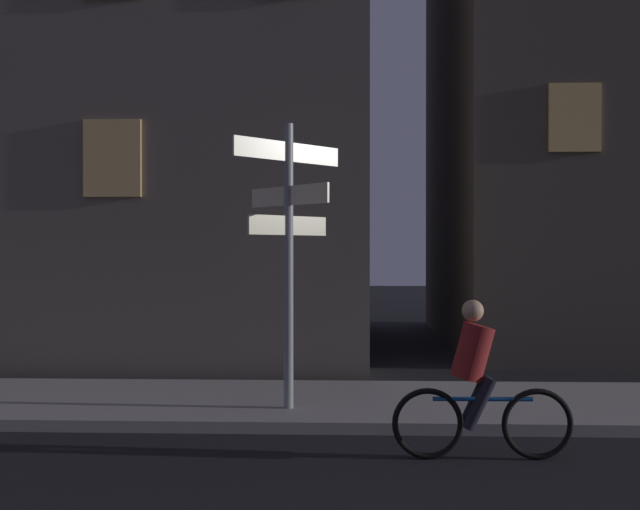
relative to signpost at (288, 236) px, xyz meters
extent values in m
cube|color=#9E9991|center=(0.23, 0.58, -2.21)|extent=(40.00, 2.67, 0.14)
cylinder|color=gray|center=(0.00, 0.00, -0.37)|extent=(0.12, 0.12, 3.54)
cube|color=beige|center=(0.00, 0.00, 1.05)|extent=(1.21, 1.21, 0.24)
cube|color=beige|center=(0.00, 0.00, 0.50)|extent=(1.04, 1.04, 0.24)
cube|color=beige|center=(0.00, 0.00, 0.13)|extent=(0.90, 0.90, 0.24)
torus|color=black|center=(2.64, -1.66, -1.92)|extent=(0.72, 0.07, 0.72)
torus|color=black|center=(1.54, -1.68, -1.92)|extent=(0.72, 0.07, 0.72)
cylinder|color=#1959A5|center=(2.09, -1.67, -1.67)|extent=(1.00, 0.06, 0.04)
cylinder|color=maroon|center=(1.99, -1.67, -1.20)|extent=(0.46, 0.33, 0.61)
sphere|color=tan|center=(1.99, -1.67, -0.78)|extent=(0.22, 0.22, 0.22)
cylinder|color=black|center=(2.04, -1.58, -1.70)|extent=(0.34, 0.13, 0.55)
cylinder|color=black|center=(2.04, -1.76, -1.70)|extent=(0.34, 0.13, 0.55)
cube|color=#6B6056|center=(-4.24, 6.70, 3.82)|extent=(10.65, 9.10, 12.21)
cube|color=#F2C672|center=(-2.91, 2.12, 1.25)|extent=(0.90, 0.06, 1.20)
cube|color=#F2C672|center=(4.71, 3.83, 2.14)|extent=(0.90, 0.06, 1.20)
camera|label=1|loc=(0.73, -8.99, -0.17)|focal=40.68mm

